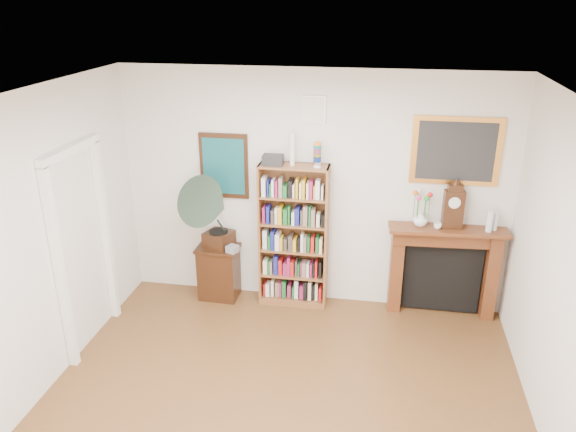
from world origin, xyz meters
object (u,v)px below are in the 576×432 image
object	(u,v)px
side_cabinet	(219,272)
bottle_right	(495,222)
bookshelf	(294,229)
gramophone	(213,208)
bottle_left	(490,221)
fireplace	(444,263)
flower_vase	(420,219)
mantel_clock	(453,207)
teacup	(438,226)
cd_stack	(232,249)

from	to	relation	value
side_cabinet	bottle_right	xyz separation A→B (m)	(3.16, 0.08, 0.86)
bookshelf	side_cabinet	xyz separation A→B (m)	(-0.92, -0.04, -0.63)
gramophone	bottle_left	bearing A→B (deg)	21.60
side_cabinet	bottle_left	distance (m)	3.21
fireplace	bottle_left	bearing A→B (deg)	-13.45
bottle_left	flower_vase	bearing A→B (deg)	176.97
bookshelf	bottle_left	world-z (taller)	bookshelf
fireplace	mantel_clock	xyz separation A→B (m)	(0.03, -0.04, 0.70)
mantel_clock	teacup	bearing A→B (deg)	-165.58
bookshelf	bottle_right	bearing A→B (deg)	1.52
gramophone	fireplace	bearing A→B (deg)	23.69
gramophone	mantel_clock	bearing A→B (deg)	22.85
bottle_left	bottle_right	size ratio (longest dim) A/B	1.20
fireplace	gramophone	world-z (taller)	gramophone
cd_stack	teacup	world-z (taller)	teacup
teacup	mantel_clock	bearing A→B (deg)	20.66
cd_stack	bottle_left	distance (m)	2.92
fireplace	cd_stack	distance (m)	2.46
flower_vase	bottle_right	world-z (taller)	bottle_right
teacup	bottle_right	world-z (taller)	bottle_right
gramophone	bottle_right	bearing A→B (deg)	22.52
mantel_clock	bottle_left	bearing A→B (deg)	-11.79
teacup	bottle_right	xyz separation A→B (m)	(0.61, 0.07, 0.07)
gramophone	bottle_right	world-z (taller)	gramophone
bookshelf	side_cabinet	size ratio (longest dim) A/B	2.95
mantel_clock	fireplace	bearing A→B (deg)	122.31
cd_stack	bottle_left	bearing A→B (deg)	2.64
cd_stack	fireplace	bearing A→B (deg)	4.84
fireplace	gramophone	size ratio (longest dim) A/B	1.34
side_cabinet	bottle_right	world-z (taller)	bottle_right
gramophone	flower_vase	distance (m)	2.36
side_cabinet	fireplace	world-z (taller)	fireplace
bottle_right	bookshelf	bearing A→B (deg)	-178.83
teacup	fireplace	bearing A→B (deg)	37.72
gramophone	cd_stack	world-z (taller)	gramophone
bookshelf	teacup	bearing A→B (deg)	-0.61
cd_stack	bottle_right	xyz separation A→B (m)	(2.94, 0.19, 0.48)
bottle_left	bottle_right	bearing A→B (deg)	39.06
bookshelf	gramophone	xyz separation A→B (m)	(-0.91, -0.17, 0.26)
flower_vase	bookshelf	bearing A→B (deg)	-178.79
bookshelf	cd_stack	size ratio (longest dim) A/B	16.73
fireplace	flower_vase	size ratio (longest dim) A/B	8.00
fireplace	bottle_left	distance (m)	0.72
cd_stack	teacup	bearing A→B (deg)	2.80
fireplace	mantel_clock	distance (m)	0.70
gramophone	teacup	bearing A→B (deg)	21.82
bookshelf	bottle_left	distance (m)	2.18
side_cabinet	bottle_left	world-z (taller)	bottle_left
fireplace	bottle_left	world-z (taller)	bottle_left
fireplace	bottle_right	xyz separation A→B (m)	(0.49, -0.02, 0.56)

